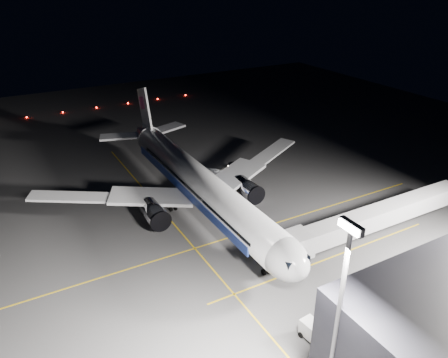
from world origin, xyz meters
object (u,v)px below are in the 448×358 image
Objects in this scene: jet_bridge at (371,219)px; service_truck at (317,335)px; safety_cone_a at (220,203)px; safety_cone_b at (248,215)px; safety_cone_c at (215,199)px; airliner at (197,182)px; floodlight_mast_south at (340,304)px; baggage_tug at (233,167)px.

service_truck is at bearing -59.61° from jet_bridge.
safety_cone_b is (6.34, 2.23, 0.01)m from safety_cone_a.
service_truck is 8.46× the size of safety_cone_c.
airliner reaches higher than jet_bridge.
jet_bridge is at bearing 126.79° from floodlight_mast_south.
airliner is 2.97× the size of floodlight_mast_south.
safety_cone_b is (7.08, 6.23, -4.88)m from airliner.
airliner is 13.25× the size of service_truck.
jet_bridge reaches higher than baggage_tug.
safety_cone_b is at bearing 15.63° from safety_cone_c.
floodlight_mast_south is 4.46× the size of service_truck.
safety_cone_b reaches higher than safety_cone_c.
airliner is at bearing -29.11° from baggage_tug.
jet_bridge reaches higher than service_truck.
airliner is 1.79× the size of jet_bridge.
service_truck reaches higher than safety_cone_c.
baggage_tug reaches higher than safety_cone_c.
safety_cone_a is at bearing 0.00° from safety_cone_c.
safety_cone_b is at bearing -143.53° from jet_bridge.
airliner is at bearing -100.38° from safety_cone_a.
safety_cone_b is at bearing 158.24° from service_truck.
safety_cone_a is 6.72m from safety_cone_b.
baggage_tug is at bearing 157.93° from safety_cone_b.
safety_cone_a is at bearing 166.06° from floodlight_mast_south.
airliner is at bearing -138.65° from safety_cone_b.
airliner is 42.13m from floodlight_mast_south.
safety_cone_b reaches higher than safety_cone_a.
service_truck is at bearing -16.45° from safety_cone_b.
airliner is 35.09m from service_truck.
safety_cone_c is (-41.96, 10.01, -12.10)m from floodlight_mast_south.
airliner reaches higher than safety_cone_c.
airliner reaches higher than safety_cone_b.
service_truck is at bearing -9.48° from safety_cone_c.
baggage_tug is 19.52m from safety_cone_b.
service_truck is (34.82, -1.96, -3.94)m from airliner.
safety_cone_a is (-22.34, -14.06, -4.31)m from jet_bridge.
safety_cone_c is at bearing -21.54° from baggage_tug.
baggage_tug reaches higher than safety_cone_b.
airliner is 6.38m from safety_cone_c.
baggage_tug is 15.15m from safety_cone_a.
baggage_tug is at bearing 155.97° from service_truck.
jet_bridge is 23.45m from service_truck.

